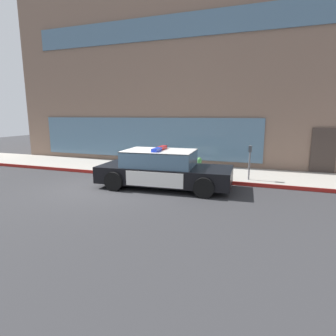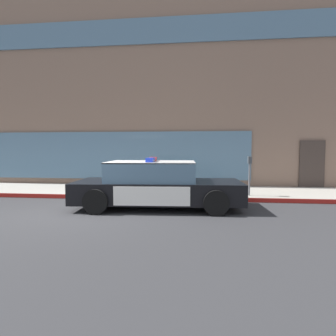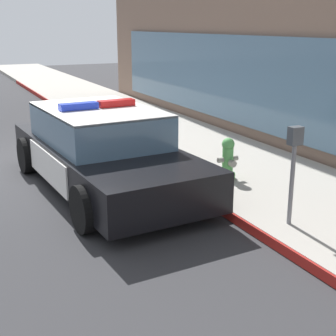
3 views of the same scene
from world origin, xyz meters
name	(u,v)px [view 2 (image 2 of 3)]	position (x,y,z in m)	size (l,w,h in m)	color
ground	(75,212)	(0.00, 0.00, 0.00)	(48.00, 48.00, 0.00)	#303033
sidewalk	(113,191)	(0.00, 3.50, 0.07)	(48.00, 2.94, 0.15)	#A39E93
curb_red_paint	(100,197)	(0.00, 2.02, 0.08)	(28.80, 0.04, 0.14)	maroon
storefront_building	(175,99)	(1.89, 9.92, 4.72)	(20.56, 9.89, 9.45)	#7A6051
police_cruiser	(156,185)	(2.16, 0.85, 0.68)	(4.96, 2.34, 1.49)	black
fire_hydrant	(189,183)	(3.07, 2.81, 0.50)	(0.34, 0.39, 0.73)	#4C994C
parking_meter	(250,168)	(5.12, 2.49, 1.08)	(0.12, 0.18, 1.34)	slate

